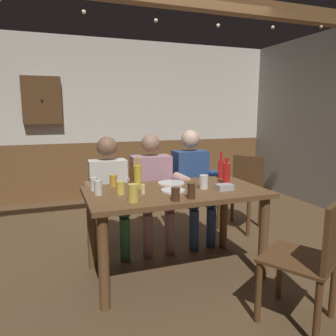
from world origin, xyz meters
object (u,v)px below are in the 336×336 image
at_px(pint_glass_2, 204,182).
at_px(bottle_0, 132,176).
at_px(chair_empty_near_right, 243,189).
at_px(chair_empty_near_left, 311,258).
at_px(pint_glass_7, 94,184).
at_px(person_0, 109,190).
at_px(person_2, 193,181).
at_px(person_1, 152,185).
at_px(pint_glass_0, 113,180).
at_px(condiment_caddy, 224,187).
at_px(bottle_2, 221,168).
at_px(pint_glass_5, 191,191).
at_px(plate_0, 173,190).
at_px(plate_1, 171,183).
at_px(wall_dart_cabinet, 42,100).
at_px(bottle_1, 138,176).
at_px(pint_glass_6, 98,188).
at_px(pint_glass_1, 133,193).
at_px(pint_glass_4, 121,188).
at_px(table_candle, 143,189).
at_px(dining_table, 175,203).
at_px(pint_glass_3, 175,194).
at_px(bottle_3, 226,173).

bearing_deg(pint_glass_2, bottle_0, 149.04).
relative_size(chair_empty_near_right, bottle_0, 3.94).
relative_size(chair_empty_near_left, pint_glass_7, 7.85).
height_order(person_0, chair_empty_near_left, person_0).
height_order(person_2, chair_empty_near_right, person_2).
distance_m(person_1, pint_glass_0, 0.59).
xyz_separation_m(condiment_caddy, pint_glass_0, (-0.87, 0.48, 0.03)).
distance_m(person_0, condiment_caddy, 1.18).
distance_m(bottle_0, bottle_2, 0.92).
bearing_deg(pint_glass_5, chair_empty_near_left, -49.90).
bearing_deg(plate_0, plate_1, 72.71).
xyz_separation_m(plate_0, pint_glass_2, (0.29, -0.00, 0.05)).
xyz_separation_m(person_0, wall_dart_cabinet, (-0.61, 2.12, 0.94)).
height_order(bottle_1, pint_glass_6, bottle_1).
bearing_deg(pint_glass_1, condiment_caddy, 6.64).
xyz_separation_m(plate_1, pint_glass_7, (-0.71, -0.01, 0.05)).
bearing_deg(plate_0, person_0, 121.37).
bearing_deg(wall_dart_cabinet, bottle_0, -72.99).
height_order(condiment_caddy, pint_glass_4, pint_glass_4).
bearing_deg(chair_empty_near_right, table_candle, 85.60).
height_order(chair_empty_near_right, condiment_caddy, chair_empty_near_right).
bearing_deg(bottle_1, wall_dart_cabinet, 106.77).
relative_size(dining_table, pint_glass_1, 11.22).
xyz_separation_m(plate_0, pint_glass_4, (-0.44, 0.06, 0.05)).
bearing_deg(pint_glass_4, person_1, 53.99).
bearing_deg(pint_glass_6, pint_glass_5, -28.52).
distance_m(chair_empty_near_left, pint_glass_3, 1.02).
relative_size(chair_empty_near_left, pint_glass_5, 7.08).
xyz_separation_m(chair_empty_near_left, table_candle, (-0.88, 0.95, 0.33)).
bearing_deg(pint_glass_5, pint_glass_3, -172.67).
relative_size(person_0, pint_glass_5, 9.51).
relative_size(pint_glass_3, pint_glass_4, 0.98).
distance_m(dining_table, table_candle, 0.34).
relative_size(pint_glass_1, pint_glass_7, 1.21).
relative_size(table_candle, bottle_0, 0.36).
bearing_deg(pint_glass_3, person_1, 82.87).
height_order(pint_glass_2, pint_glass_5, pint_glass_5).
relative_size(condiment_caddy, pint_glass_6, 1.16).
relative_size(person_1, pint_glass_0, 11.64).
distance_m(bottle_1, pint_glass_4, 0.26).
xyz_separation_m(plate_1, bottle_1, (-0.33, -0.05, 0.10)).
bearing_deg(condiment_caddy, bottle_3, 56.39).
height_order(pint_glass_4, wall_dart_cabinet, wall_dart_cabinet).
distance_m(chair_empty_near_left, bottle_1, 1.50).
distance_m(chair_empty_near_left, plate_1, 1.36).
xyz_separation_m(plate_0, pint_glass_0, (-0.44, 0.37, 0.04)).
height_order(bottle_2, pint_glass_4, bottle_2).
xyz_separation_m(chair_empty_near_right, bottle_0, (-1.53, -0.54, 0.38)).
bearing_deg(bottle_3, pint_glass_6, -179.72).
relative_size(pint_glass_4, pint_glass_5, 0.87).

